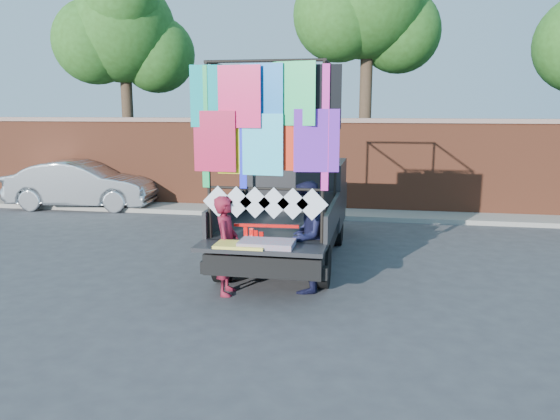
% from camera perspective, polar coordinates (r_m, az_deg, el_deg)
% --- Properties ---
extents(ground, '(90.00, 90.00, 0.00)m').
position_cam_1_polar(ground, '(8.90, 0.20, -8.34)').
color(ground, '#38383A').
rests_on(ground, ground).
extents(brick_wall, '(30.00, 0.45, 2.61)m').
position_cam_1_polar(brick_wall, '(15.44, 4.87, 4.78)').
color(brick_wall, brown).
rests_on(brick_wall, ground).
extents(curb, '(30.00, 1.20, 0.12)m').
position_cam_1_polar(curb, '(14.93, 4.53, -0.33)').
color(curb, gray).
rests_on(curb, ground).
extents(tree_left, '(4.20, 3.30, 7.05)m').
position_cam_1_polar(tree_left, '(18.37, -16.07, 17.19)').
color(tree_left, '#38281C').
rests_on(tree_left, ground).
extents(tree_mid, '(4.20, 3.30, 7.73)m').
position_cam_1_polar(tree_mid, '(16.65, 9.26, 20.21)').
color(tree_mid, '#38281C').
rests_on(tree_mid, ground).
extents(pickup_truck, '(2.27, 5.70, 3.59)m').
position_cam_1_polar(pickup_truck, '(11.08, 1.42, 0.32)').
color(pickup_truck, black).
rests_on(pickup_truck, ground).
extents(sedan, '(4.32, 1.86, 1.38)m').
position_cam_1_polar(sedan, '(16.88, -19.95, 2.51)').
color(sedan, '#A7ABAE').
rests_on(sedan, ground).
extents(woman, '(0.42, 0.60, 1.56)m').
position_cam_1_polar(woman, '(8.56, -5.60, -3.71)').
color(woman, maroon).
rests_on(woman, ground).
extents(man, '(0.83, 0.98, 1.77)m').
position_cam_1_polar(man, '(8.62, 2.70, -2.83)').
color(man, '#161737').
rests_on(man, ground).
extents(streamer_bundle, '(1.02, 0.10, 0.70)m').
position_cam_1_polar(streamer_bundle, '(8.57, -2.19, -2.97)').
color(streamer_bundle, red).
rests_on(streamer_bundle, ground).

